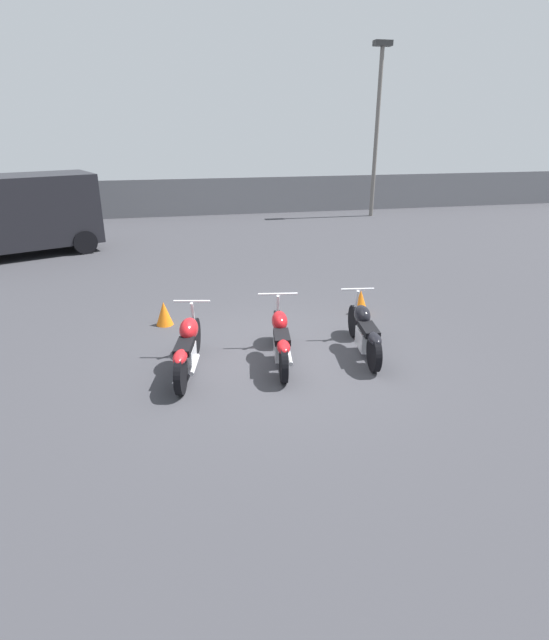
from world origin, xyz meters
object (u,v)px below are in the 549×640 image
object	(u,v)px
parked_van	(15,212)
traffic_cone_near	(164,313)
traffic_cone_far	(360,302)
motorcycle_slot_1	(281,339)
motorcycle_slot_2	(365,331)
light_pole_left	(378,115)
motorcycle_slot_0	(188,347)

from	to	relation	value
parked_van	traffic_cone_near	size ratio (longest dim) A/B	10.33
parked_van	traffic_cone_far	xyz separation A→B (m)	(7.99, -6.79, -1.01)
motorcycle_slot_1	traffic_cone_far	distance (m)	2.79
motorcycle_slot_2	parked_van	xyz separation A→B (m)	(-7.35, 8.60, 0.86)
motorcycle_slot_1	traffic_cone_near	xyz separation A→B (m)	(-1.83, 2.06, -0.18)
motorcycle_slot_2	traffic_cone_far	distance (m)	1.92
parked_van	light_pole_left	bearing A→B (deg)	85.79
motorcycle_slot_2	traffic_cone_far	bearing A→B (deg)	78.29
motorcycle_slot_2	parked_van	size ratio (longest dim) A/B	0.41
motorcycle_slot_0	light_pole_left	bearing A→B (deg)	69.36
light_pole_left	motorcycle_slot_0	world-z (taller)	light_pole_left
light_pole_left	motorcycle_slot_2	distance (m)	14.38
motorcycle_slot_1	traffic_cone_near	distance (m)	2.76
traffic_cone_near	traffic_cone_far	distance (m)	3.92
light_pole_left	motorcycle_slot_1	world-z (taller)	light_pole_left
traffic_cone_near	traffic_cone_far	world-z (taller)	traffic_cone_far
motorcycle_slot_0	motorcycle_slot_2	world-z (taller)	motorcycle_slot_0
light_pole_left	traffic_cone_far	world-z (taller)	light_pole_left
motorcycle_slot_2	traffic_cone_far	world-z (taller)	motorcycle_slot_2
parked_van	traffic_cone_far	distance (m)	10.53
motorcycle_slot_1	traffic_cone_far	size ratio (longest dim) A/B	4.01
motorcycle_slot_1	parked_van	size ratio (longest dim) A/B	0.41
motorcycle_slot_0	traffic_cone_near	world-z (taller)	motorcycle_slot_0
motorcycle_slot_0	motorcycle_slot_1	distance (m)	1.48
motorcycle_slot_2	parked_van	distance (m)	11.34
light_pole_left	motorcycle_slot_0	xyz separation A→B (m)	(-8.36, -12.91, -3.52)
parked_van	traffic_cone_near	bearing A→B (deg)	9.25
parked_van	motorcycle_slot_2	bearing A→B (deg)	17.99
parked_van	traffic_cone_near	world-z (taller)	parked_van
motorcycle_slot_1	motorcycle_slot_2	bearing A→B (deg)	10.10
traffic_cone_far	traffic_cone_near	bearing A→B (deg)	176.89
motorcycle_slot_1	traffic_cone_far	world-z (taller)	motorcycle_slot_1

